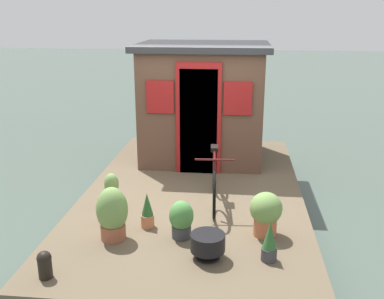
% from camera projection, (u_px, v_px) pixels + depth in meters
% --- Properties ---
extents(ground_plane, '(60.00, 60.00, 0.00)m').
position_uv_depth(ground_plane, '(193.00, 216.00, 6.73)').
color(ground_plane, '#47564C').
extents(houseboat_deck, '(5.45, 3.17, 0.42)m').
position_uv_depth(houseboat_deck, '(193.00, 203.00, 6.66)').
color(houseboat_deck, brown).
rests_on(houseboat_deck, ground_plane).
extents(houseboat_cabin, '(1.88, 2.24, 2.02)m').
position_uv_depth(houseboat_cabin, '(203.00, 102.00, 7.83)').
color(houseboat_cabin, brown).
rests_on(houseboat_cabin, houseboat_deck).
extents(bicycle, '(1.62, 0.50, 0.77)m').
position_uv_depth(bicycle, '(214.00, 178.00, 6.11)').
color(bicycle, black).
rests_on(bicycle, houseboat_deck).
extents(potted_plant_basil, '(0.17, 0.17, 0.45)m').
position_uv_depth(potted_plant_basil, '(270.00, 242.00, 4.69)').
color(potted_plant_basil, '#38383D').
rests_on(potted_plant_basil, houseboat_deck).
extents(potted_plant_rosemary, '(0.16, 0.16, 0.45)m').
position_uv_depth(potted_plant_rosemary, '(147.00, 211.00, 5.43)').
color(potted_plant_rosemary, '#C6754C').
rests_on(potted_plant_rosemary, houseboat_deck).
extents(potted_plant_geranium, '(0.20, 0.20, 0.47)m').
position_uv_depth(potted_plant_geranium, '(112.00, 190.00, 6.00)').
color(potted_plant_geranium, '#C6754C').
rests_on(potted_plant_geranium, houseboat_deck).
extents(potted_plant_lavender, '(0.29, 0.29, 0.46)m').
position_uv_depth(potted_plant_lavender, '(181.00, 219.00, 5.17)').
color(potted_plant_lavender, '#38383D').
rests_on(potted_plant_lavender, houseboat_deck).
extents(potted_plant_fern, '(0.16, 0.16, 0.38)m').
position_uv_depth(potted_plant_fern, '(109.00, 208.00, 5.59)').
color(potted_plant_fern, '#C6754C').
rests_on(potted_plant_fern, houseboat_deck).
extents(potted_plant_succulent, '(0.38, 0.38, 0.54)m').
position_uv_depth(potted_plant_succulent, '(266.00, 212.00, 5.21)').
color(potted_plant_succulent, '#B2603D').
rests_on(potted_plant_succulent, houseboat_deck).
extents(potted_plant_sage, '(0.36, 0.36, 0.64)m').
position_uv_depth(potted_plant_sage, '(112.00, 213.00, 5.11)').
color(potted_plant_sage, '#935138').
rests_on(potted_plant_sage, houseboat_deck).
extents(charcoal_grill, '(0.38, 0.38, 0.28)m').
position_uv_depth(charcoal_grill, '(208.00, 243.00, 4.75)').
color(charcoal_grill, black).
rests_on(charcoal_grill, houseboat_deck).
extents(mooring_bollard, '(0.15, 0.15, 0.29)m').
position_uv_depth(mooring_bollard, '(45.00, 264.00, 4.40)').
color(mooring_bollard, black).
rests_on(mooring_bollard, houseboat_deck).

